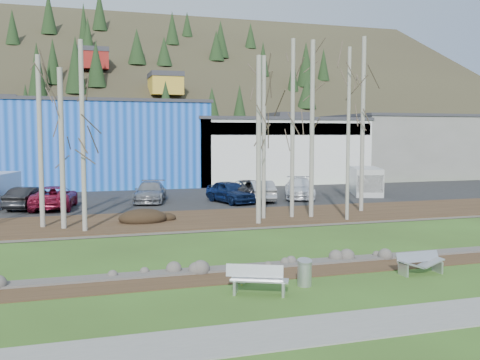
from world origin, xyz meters
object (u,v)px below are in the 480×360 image
object	(u,v)px
seagull	(243,280)
car_0	(30,198)
bench_intact	(258,280)
litter_bin	(305,274)
car_1	(54,197)
car_2	(150,192)
car_4	(261,191)
bench_damaged	(420,263)
car_3	(230,192)
car_6	(299,188)
car_5	(246,190)
van_white	(366,181)

from	to	relation	value
seagull	car_0	bearing A→B (deg)	94.59
bench_intact	car_0	bearing A→B (deg)	135.72
litter_bin	car_1	world-z (taller)	car_1
car_2	car_4	bearing A→B (deg)	0.19
bench_damaged	car_1	distance (m)	24.74
car_0	car_1	distance (m)	1.63
car_2	car_0	bearing A→B (deg)	-157.82
car_2	car_3	size ratio (longest dim) A/B	1.09
seagull	car_2	distance (m)	22.20
bench_intact	seagull	distance (m)	1.10
car_0	car_6	bearing A→B (deg)	-157.69
car_2	car_6	distance (m)	11.42
litter_bin	car_0	bearing A→B (deg)	115.36
car_0	car_2	distance (m)	8.20
bench_intact	car_5	xyz separation A→B (m)	(6.69, 22.29, 0.45)
car_1	car_2	size ratio (longest dim) A/B	1.07
bench_damaged	car_6	bearing A→B (deg)	76.81
bench_damaged	seagull	xyz separation A→B (m)	(-6.57, 0.41, -0.22)
car_0	car_2	xyz separation A→B (m)	(8.10, 1.29, 0.00)
car_0	car_4	bearing A→B (deg)	-160.76
car_4	van_white	xyz separation A→B (m)	(9.61, 1.46, 0.34)
bench_damaged	car_3	size ratio (longest dim) A/B	0.38
van_white	litter_bin	bearing A→B (deg)	-102.39
bench_damaged	car_6	xyz separation A→B (m)	(4.64, 21.71, 0.53)
car_0	car_3	xyz separation A→B (m)	(13.56, -0.85, 0.06)
car_4	car_5	distance (m)	1.21
car_3	van_white	size ratio (longest dim) A/B	0.86
litter_bin	car_5	distance (m)	22.44
seagull	car_2	bearing A→B (deg)	73.44
bench_damaged	seagull	distance (m)	6.58
bench_intact	car_2	distance (m)	23.24
car_5	van_white	bearing A→B (deg)	-174.84
bench_intact	car_0	distance (m)	23.52
bench_intact	van_white	size ratio (longest dim) A/B	0.35
car_3	car_5	distance (m)	1.98
car_1	seagull	bearing A→B (deg)	114.69
bench_damaged	car_0	size ratio (longest dim) A/B	0.39
bench_intact	bench_damaged	size ratio (longest dim) A/B	1.07
bench_intact	van_white	xyz separation A→B (m)	(17.16, 22.88, 0.78)
car_5	car_6	distance (m)	4.35
car_2	car_3	xyz separation A→B (m)	(5.46, -2.14, 0.05)
car_0	car_1	xyz separation A→B (m)	(1.56, -0.45, 0.02)
car_2	car_5	size ratio (longest dim) A/B	0.92
seagull	car_4	xyz separation A→B (m)	(7.71, 20.38, 0.74)
bench_damaged	van_white	distance (m)	24.73
car_0	car_2	bearing A→B (deg)	-149.84
seagull	car_6	size ratio (longest dim) A/B	0.08
litter_bin	bench_damaged	bearing A→B (deg)	2.89
car_3	car_6	world-z (taller)	car_3
litter_bin	car_2	bearing A→B (deg)	95.29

